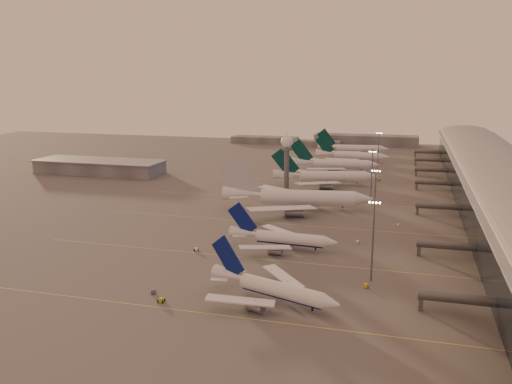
# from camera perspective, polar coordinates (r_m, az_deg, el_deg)

# --- Properties ---
(ground) EXTENTS (700.00, 700.00, 0.00)m
(ground) POSITION_cam_1_polar(r_m,az_deg,el_deg) (180.81, -6.81, -7.42)
(ground) COLOR #4F4C4C
(ground) RESTS_ON ground
(taxiway_markings) EXTENTS (180.00, 185.25, 0.02)m
(taxiway_markings) POSITION_cam_1_polar(r_m,az_deg,el_deg) (224.31, 5.86, -3.51)
(taxiway_markings) COLOR #E1D34F
(taxiway_markings) RESTS_ON ground
(terminal) EXTENTS (57.00, 362.00, 23.04)m
(terminal) POSITION_cam_1_polar(r_m,az_deg,el_deg) (274.78, 24.18, 0.63)
(terminal) COLOR black
(terminal) RESTS_ON ground
(hangar) EXTENTS (82.00, 27.00, 8.50)m
(hangar) POSITION_cam_1_polar(r_m,az_deg,el_deg) (355.11, -16.14, 2.59)
(hangar) COLOR slate
(hangar) RESTS_ON ground
(radar_tower) EXTENTS (6.40, 6.40, 31.10)m
(radar_tower) POSITION_cam_1_polar(r_m,az_deg,el_deg) (286.43, 3.26, 4.23)
(radar_tower) COLOR #55575C
(radar_tower) RESTS_ON ground
(mast_a) EXTENTS (3.60, 0.56, 25.00)m
(mast_a) POSITION_cam_1_polar(r_m,az_deg,el_deg) (163.93, 12.21, -4.63)
(mast_a) COLOR #55575C
(mast_a) RESTS_ON ground
(mast_b) EXTENTS (3.60, 0.56, 25.00)m
(mast_b) POSITION_cam_1_polar(r_m,az_deg,el_deg) (217.32, 12.40, -0.51)
(mast_b) COLOR #55575C
(mast_b) RESTS_ON ground
(mast_c) EXTENTS (3.60, 0.56, 25.00)m
(mast_c) POSITION_cam_1_polar(r_m,az_deg,el_deg) (271.49, 12.09, 2.00)
(mast_c) COLOR #55575C
(mast_c) RESTS_ON ground
(mast_d) EXTENTS (3.60, 0.56, 25.00)m
(mast_d) POSITION_cam_1_polar(r_m,az_deg,el_deg) (360.46, 12.76, 4.42)
(mast_d) COLOR #55575C
(mast_d) RESTS_ON ground
(distant_horizon) EXTENTS (165.00, 37.50, 9.00)m
(distant_horizon) POSITION_cam_1_polar(r_m,az_deg,el_deg) (489.58, 8.24, 5.40)
(distant_horizon) COLOR slate
(distant_horizon) RESTS_ON ground
(narrowbody_near) EXTENTS (39.60, 31.05, 16.09)m
(narrowbody_near) POSITION_cam_1_polar(r_m,az_deg,el_deg) (149.10, 1.78, -10.34)
(narrowbody_near) COLOR white
(narrowbody_near) RESTS_ON ground
(narrowbody_mid) EXTENTS (40.51, 32.30, 15.82)m
(narrowbody_mid) POSITION_cam_1_polar(r_m,az_deg,el_deg) (193.24, 2.79, -5.05)
(narrowbody_mid) COLOR white
(narrowbody_mid) RESTS_ON ground
(widebody_white) EXTENTS (69.15, 55.01, 24.44)m
(widebody_white) POSITION_cam_1_polar(r_m,az_deg,el_deg) (248.53, 4.38, -0.92)
(widebody_white) COLOR white
(widebody_white) RESTS_ON ground
(greentail_a) EXTENTS (58.57, 46.78, 21.61)m
(greentail_a) POSITION_cam_1_polar(r_m,az_deg,el_deg) (305.85, 7.32, 1.40)
(greentail_a) COLOR white
(greentail_a) RESTS_ON ground
(greentail_b) EXTENTS (57.00, 45.81, 20.73)m
(greentail_b) POSITION_cam_1_polar(r_m,az_deg,el_deg) (351.39, 8.30, 2.74)
(greentail_b) COLOR white
(greentail_b) RESTS_ON ground
(greentail_c) EXTENTS (53.02, 42.71, 19.25)m
(greentail_c) POSITION_cam_1_polar(r_m,az_deg,el_deg) (392.89, 10.08, 3.63)
(greentail_c) COLOR white
(greentail_c) RESTS_ON ground
(greentail_d) EXTENTS (55.39, 44.52, 20.14)m
(greentail_d) POSITION_cam_1_polar(r_m,az_deg,el_deg) (430.23, 10.18, 4.37)
(greentail_d) COLOR white
(greentail_d) RESTS_ON ground
(gsv_truck_a) EXTENTS (6.51, 4.22, 2.47)m
(gsv_truck_a) POSITION_cam_1_polar(r_m,az_deg,el_deg) (157.59, -10.60, -10.06)
(gsv_truck_a) COLOR #515456
(gsv_truck_a) RESTS_ON ground
(gsv_tug_near) EXTENTS (2.37, 3.89, 1.10)m
(gsv_tug_near) POSITION_cam_1_polar(r_m,az_deg,el_deg) (152.00, -9.94, -11.17)
(gsv_tug_near) COLOR gold
(gsv_tug_near) RESTS_ON ground
(gsv_catering_a) EXTENTS (6.13, 4.21, 4.61)m
(gsv_catering_a) POSITION_cam_1_polar(r_m,az_deg,el_deg) (161.90, 11.58, -9.09)
(gsv_catering_a) COLOR gold
(gsv_catering_a) RESTS_ON ground
(gsv_tug_mid) EXTENTS (3.82, 4.23, 1.04)m
(gsv_tug_mid) POSITION_cam_1_polar(r_m,az_deg,el_deg) (192.21, -6.33, -6.04)
(gsv_tug_mid) COLOR white
(gsv_tug_mid) RESTS_ON ground
(gsv_truck_b) EXTENTS (5.44, 3.17, 2.07)m
(gsv_truck_b) POSITION_cam_1_polar(r_m,az_deg,el_deg) (202.86, 10.76, -5.05)
(gsv_truck_b) COLOR white
(gsv_truck_b) RESTS_ON ground
(gsv_truck_c) EXTENTS (5.12, 3.37, 1.95)m
(gsv_truck_c) POSITION_cam_1_polar(r_m,az_deg,el_deg) (242.24, -1.61, -2.03)
(gsv_truck_c) COLOR gold
(gsv_truck_c) RESTS_ON ground
(gsv_catering_b) EXTENTS (4.57, 2.30, 3.69)m
(gsv_catering_b) POSITION_cam_1_polar(r_m,az_deg,el_deg) (228.98, 14.81, -3.05)
(gsv_catering_b) COLOR white
(gsv_catering_b) RESTS_ON ground
(gsv_tug_far) EXTENTS (3.89, 3.91, 0.98)m
(gsv_tug_far) POSITION_cam_1_polar(r_m,az_deg,el_deg) (265.66, 2.98, -0.88)
(gsv_tug_far) COLOR white
(gsv_tug_far) RESTS_ON ground
(gsv_truck_d) EXTENTS (2.63, 6.10, 2.40)m
(gsv_truck_d) POSITION_cam_1_polar(r_m,az_deg,el_deg) (300.91, -1.34, 0.82)
(gsv_truck_d) COLOR white
(gsv_truck_d) RESTS_ON ground
(gsv_tug_hangar) EXTENTS (3.81, 2.32, 1.08)m
(gsv_tug_hangar) POSITION_cam_1_polar(r_m,az_deg,el_deg) (325.73, 12.83, 1.27)
(gsv_tug_hangar) COLOR gold
(gsv_tug_hangar) RESTS_ON ground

